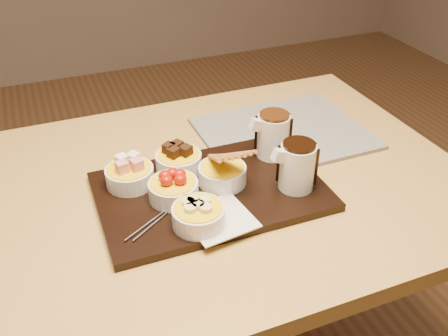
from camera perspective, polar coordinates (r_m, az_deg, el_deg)
name	(u,v)px	position (r m, az deg, el deg)	size (l,w,h in m)	color
dining_table	(194,220)	(1.13, -3.49, -5.95)	(1.20, 0.80, 0.75)	tan
serving_board	(211,191)	(1.04, -1.54, -2.69)	(0.46, 0.30, 0.02)	black
napkin	(219,218)	(0.95, -0.60, -5.79)	(0.12, 0.12, 0.00)	white
bowl_marshmallows	(130,176)	(1.05, -10.71, -0.93)	(0.10, 0.10, 0.04)	white
bowl_cake	(179,162)	(1.08, -5.20, 0.69)	(0.10, 0.10, 0.04)	white
bowl_strawberries	(173,190)	(1.00, -5.79, -2.54)	(0.10, 0.10, 0.04)	white
bowl_biscotti	(222,175)	(1.04, -0.20, -0.78)	(0.10, 0.10, 0.04)	white
bowl_bananas	(199,216)	(0.93, -2.92, -5.52)	(0.10, 0.10, 0.04)	white
pitcher_dark_chocolate	(297,167)	(1.02, 8.36, 0.13)	(0.07, 0.07, 0.10)	silver
pitcher_milk_chocolate	(273,136)	(1.12, 5.64, 3.68)	(0.07, 0.07, 0.10)	silver
fondue_skewers	(173,205)	(0.98, -5.88, -4.19)	(0.26, 0.03, 0.01)	silver
newspaper	(284,133)	(1.26, 6.82, 3.98)	(0.40, 0.32, 0.01)	beige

